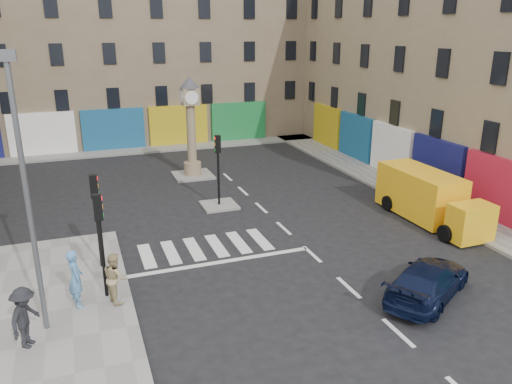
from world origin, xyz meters
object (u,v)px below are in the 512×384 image
pedestrian_tan (115,278)px  pedestrian_dark (25,317)px  traffic_light_left_near (100,229)px  traffic_light_island (218,159)px  clock_pillar (191,121)px  pedestrian_blue (76,278)px  yellow_van (428,197)px  navy_sedan (428,281)px  traffic_light_left_far (96,206)px  lamp_post (25,185)px

pedestrian_tan → pedestrian_dark: size_ratio=0.93×
traffic_light_left_near → pedestrian_dark: (-2.35, -2.19, -1.53)m
traffic_light_island → pedestrian_dark: bearing=-130.9°
clock_pillar → pedestrian_blue: size_ratio=3.05×
traffic_light_left_near → traffic_light_island: 10.03m
clock_pillar → traffic_light_island: bearing=-90.0°
yellow_van → clock_pillar: bearing=127.9°
traffic_light_left_near → pedestrian_blue: (-0.93, -0.34, -1.47)m
pedestrian_blue → traffic_light_left_near: bearing=-78.7°
traffic_light_left_near → navy_sedan: bearing=-19.5°
traffic_light_left_far → traffic_light_island: (6.30, 5.40, -0.03)m
pedestrian_tan → traffic_light_left_near: bearing=15.6°
traffic_light_island → pedestrian_dark: (-8.65, -9.99, -1.50)m
traffic_light_left_far → yellow_van: 15.37m
clock_pillar → pedestrian_dark: size_ratio=3.26×
pedestrian_tan → traffic_light_island: bearing=-51.9°
traffic_light_left_near → traffic_light_island: traffic_light_left_near is taller
traffic_light_left_far → traffic_light_left_near: bearing=-90.0°
traffic_light_left_far → pedestrian_blue: size_ratio=1.85×
traffic_light_island → lamp_post: (-8.20, -9.20, 2.20)m
clock_pillar → navy_sedan: 18.24m
lamp_post → pedestrian_blue: size_ratio=4.14×
traffic_light_island → clock_pillar: clock_pillar is taller
traffic_light_island → clock_pillar: bearing=90.0°
traffic_light_left_near → clock_pillar: (6.30, 13.80, 0.93)m
lamp_post → pedestrian_dark: 3.82m
traffic_light_left_near → clock_pillar: 15.19m
traffic_light_left_near → pedestrian_tan: traffic_light_left_near is taller
pedestrian_blue → lamp_post: bearing=129.2°
traffic_light_left_far → lamp_post: lamp_post is taller
yellow_van → pedestrian_tan: yellow_van is taller
traffic_light_left_near → pedestrian_blue: 1.77m
traffic_light_island → navy_sedan: size_ratio=0.83×
traffic_light_left_near → lamp_post: size_ratio=0.45×
lamp_post → pedestrian_blue: 3.91m
traffic_light_island → pedestrian_tan: 10.35m
traffic_light_left_far → navy_sedan: bearing=-30.2°
clock_pillar → pedestrian_tan: size_ratio=3.50×
traffic_light_island → traffic_light_left_far: bearing=-139.4°
traffic_light_left_far → navy_sedan: traffic_light_left_far is taller
pedestrian_blue → pedestrian_tan: 1.25m
traffic_light_left_far → pedestrian_blue: 3.24m
traffic_light_left_near → pedestrian_tan: (0.30, -0.49, -1.60)m
lamp_post → pedestrian_dark: bearing=-119.7°
yellow_van → pedestrian_tan: size_ratio=3.68×
clock_pillar → pedestrian_tan: (-6.00, -14.28, -2.53)m
traffic_light_left_near → pedestrian_dark: 3.56m
traffic_light_island → lamp_post: size_ratio=0.45×
traffic_light_left_near → pedestrian_tan: size_ratio=2.12×
lamp_post → pedestrian_blue: (0.97, 1.06, -3.64)m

